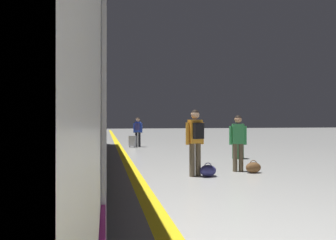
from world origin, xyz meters
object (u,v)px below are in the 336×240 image
object	(u,v)px
duffel_bag_near	(253,167)
duffel_bag_mid	(208,171)
passenger_far	(138,129)
passenger_near	(238,139)
passenger_mid	(195,137)
waste_bin	(238,147)
high_speed_train	(27,66)
suitcase_far	(133,141)

from	to	relation	value
duffel_bag_near	duffel_bag_mid	size ratio (longest dim) A/B	1.00
duffel_bag_mid	passenger_far	distance (m)	9.29
passenger_near	passenger_mid	distance (m)	1.48
passenger_far	passenger_near	bearing A→B (deg)	-77.54
waste_bin	passenger_far	bearing A→B (deg)	118.11
passenger_near	duffel_bag_near	world-z (taller)	passenger_near
passenger_near	waste_bin	xyz separation A→B (m)	(1.29, 2.68, -0.48)
duffel_bag_near	high_speed_train	bearing A→B (deg)	-165.76
duffel_bag_near	passenger_mid	distance (m)	1.95
suitcase_far	passenger_mid	bearing A→B (deg)	-84.74
passenger_near	waste_bin	distance (m)	3.01
passenger_mid	suitcase_far	world-z (taller)	passenger_mid
duffel_bag_near	suitcase_far	xyz separation A→B (m)	(-2.55, 8.77, 0.20)
high_speed_train	waste_bin	bearing A→B (deg)	33.99
suitcase_far	duffel_bag_near	bearing A→B (deg)	-73.76
high_speed_train	passenger_far	bearing A→B (deg)	72.52
passenger_far	suitcase_far	bearing A→B (deg)	-143.98
duffel_bag_mid	suitcase_far	world-z (taller)	suitcase_far
waste_bin	high_speed_train	bearing A→B (deg)	-146.01
high_speed_train	waste_bin	xyz separation A→B (m)	(6.49, 4.37, -2.04)
high_speed_train	suitcase_far	distance (m)	10.80
high_speed_train	passenger_near	bearing A→B (deg)	18.06
suitcase_far	waste_bin	distance (m)	6.78
duffel_bag_mid	high_speed_train	bearing A→B (deg)	-163.98
passenger_far	high_speed_train	bearing A→B (deg)	-107.48
duffel_bag_mid	passenger_far	bearing A→B (deg)	95.10
passenger_far	waste_bin	bearing A→B (deg)	-61.89
waste_bin	passenger_mid	bearing A→B (deg)	-130.99
passenger_mid	suitcase_far	xyz separation A→B (m)	(-0.82, 8.91, -0.68)
passenger_mid	duffel_bag_mid	size ratio (longest dim) A/B	3.97
passenger_mid	passenger_far	world-z (taller)	passenger_mid
passenger_near	high_speed_train	bearing A→B (deg)	-161.94
suitcase_far	waste_bin	size ratio (longest dim) A/B	0.71
duffel_bag_near	duffel_bag_mid	world-z (taller)	same
duffel_bag_mid	waste_bin	distance (m)	4.01
duffel_bag_mid	waste_bin	world-z (taller)	waste_bin
suitcase_far	waste_bin	xyz separation A→B (m)	(3.53, -5.79, 0.11)
duffel_bag_mid	passenger_near	bearing A→B (deg)	25.24
high_speed_train	duffel_bag_mid	world-z (taller)	high_speed_train
suitcase_far	duffel_bag_mid	bearing A→B (deg)	-82.80
passenger_near	passenger_mid	xyz separation A→B (m)	(-1.41, -0.44, 0.10)
passenger_near	suitcase_far	world-z (taller)	passenger_near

